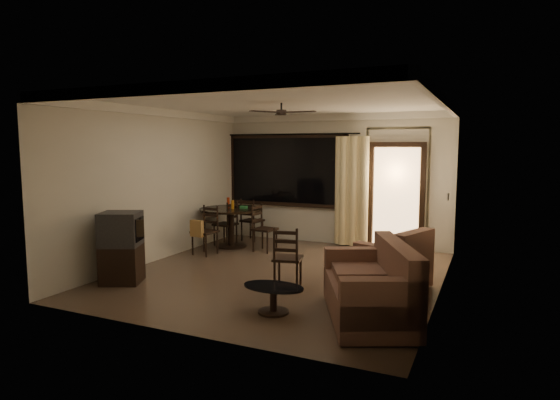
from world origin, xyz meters
The scene contains 12 objects.
ground centered at (0.00, 0.00, 0.00)m, with size 5.50×5.50×0.00m, color #7F6651.
room_shell centered at (0.59, 1.77, 1.83)m, with size 5.50×6.70×5.50m.
dining_table centered at (-1.85, 1.52, 0.64)m, with size 1.31×1.31×1.04m.
dining_chair_west centered at (-2.04, 1.62, 0.28)m, with size 0.47×0.47×0.95m.
dining_chair_east centered at (-1.02, 1.42, 0.28)m, with size 0.47×0.47×0.95m.
dining_chair_south centered at (-1.95, 0.67, 0.31)m, with size 0.47×0.52×0.95m.
dining_chair_north centered at (-1.76, 2.29, 0.28)m, with size 0.47×0.47×0.95m.
tv_cabinet centered at (-2.05, -1.47, 0.56)m, with size 0.74×0.71×1.11m.
sofa centered at (1.86, -1.39, 0.37)m, with size 1.55×1.94×0.92m.
armchair centered at (1.88, 0.02, 0.36)m, with size 1.11×1.11×0.87m.
coffee_table centered at (0.66, -1.71, 0.24)m, with size 0.80×0.48×0.35m.
side_chair centered at (0.40, -0.65, 0.28)m, with size 0.49×0.49×0.93m.
Camera 1 is at (3.11, -6.92, 2.10)m, focal length 30.00 mm.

